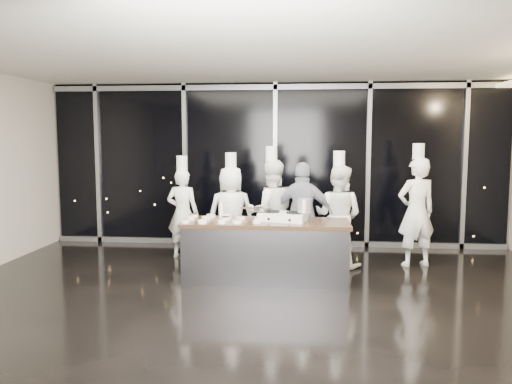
# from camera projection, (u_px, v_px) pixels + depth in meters

# --- Properties ---
(ground) EXTENTS (9.00, 9.00, 0.00)m
(ground) POSITION_uv_depth(u_px,v_px,m) (261.00, 299.00, 6.59)
(ground) COLOR black
(ground) RESTS_ON ground
(room_shell) EXTENTS (9.02, 7.02, 3.21)m
(room_shell) POSITION_uv_depth(u_px,v_px,m) (275.00, 128.00, 6.34)
(room_shell) COLOR #BCB2A1
(room_shell) RESTS_ON ground
(window_wall) EXTENTS (8.90, 0.11, 3.20)m
(window_wall) POSITION_uv_depth(u_px,v_px,m) (275.00, 165.00, 9.82)
(window_wall) COLOR black
(window_wall) RESTS_ON ground
(demo_counter) EXTENTS (2.46, 0.86, 0.90)m
(demo_counter) POSITION_uv_depth(u_px,v_px,m) (266.00, 250.00, 7.44)
(demo_counter) COLOR #3A3A3F
(demo_counter) RESTS_ON ground
(stove) EXTENTS (0.75, 0.55, 0.14)m
(stove) POSITION_uv_depth(u_px,v_px,m) (283.00, 216.00, 7.40)
(stove) COLOR white
(stove) RESTS_ON demo_counter
(frying_pan) EXTENTS (0.47, 0.31, 0.04)m
(frying_pan) POSITION_uv_depth(u_px,v_px,m) (261.00, 209.00, 7.50)
(frying_pan) COLOR slate
(frying_pan) RESTS_ON stove
(stock_pot) EXTENTS (0.24, 0.24, 0.20)m
(stock_pot) POSITION_uv_depth(u_px,v_px,m) (304.00, 205.00, 7.28)
(stock_pot) COLOR #B0B1B3
(stock_pot) RESTS_ON stove
(prep_bowls) EXTENTS (1.18, 0.69, 0.05)m
(prep_bowls) POSITION_uv_depth(u_px,v_px,m) (220.00, 218.00, 7.46)
(prep_bowls) COLOR white
(prep_bowls) RESTS_ON demo_counter
(squeeze_bottle) EXTENTS (0.07, 0.07, 0.26)m
(squeeze_bottle) POSITION_uv_depth(u_px,v_px,m) (221.00, 210.00, 7.66)
(squeeze_bottle) COLOR white
(squeeze_bottle) RESTS_ON demo_counter
(chef_far_left) EXTENTS (0.62, 0.44, 1.81)m
(chef_far_left) POSITION_uv_depth(u_px,v_px,m) (183.00, 212.00, 8.84)
(chef_far_left) COLOR white
(chef_far_left) RESTS_ON ground
(chef_left) EXTENTS (0.92, 0.72, 1.88)m
(chef_left) POSITION_uv_depth(u_px,v_px,m) (231.00, 213.00, 8.57)
(chef_left) COLOR white
(chef_left) RESTS_ON ground
(chef_center) EXTENTS (0.99, 0.86, 1.99)m
(chef_center) POSITION_uv_depth(u_px,v_px,m) (271.00, 212.00, 8.38)
(chef_center) COLOR white
(chef_center) RESTS_ON ground
(guest) EXTENTS (1.06, 0.53, 1.74)m
(guest) POSITION_uv_depth(u_px,v_px,m) (303.00, 215.00, 8.16)
(guest) COLOR #131C35
(guest) RESTS_ON ground
(chef_right) EXTENTS (1.01, 0.92, 1.91)m
(chef_right) POSITION_uv_depth(u_px,v_px,m) (338.00, 215.00, 8.23)
(chef_right) COLOR white
(chef_right) RESTS_ON ground
(chef_side) EXTENTS (0.76, 0.61, 2.04)m
(chef_side) POSITION_uv_depth(u_px,v_px,m) (416.00, 211.00, 8.23)
(chef_side) COLOR white
(chef_side) RESTS_ON ground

